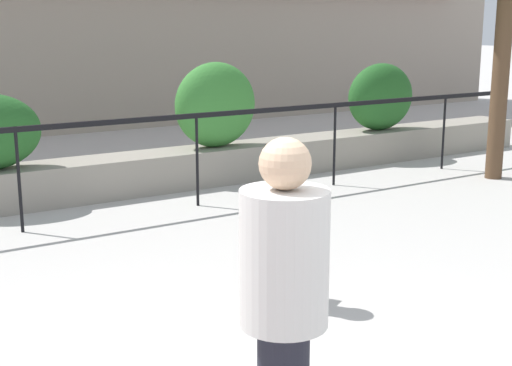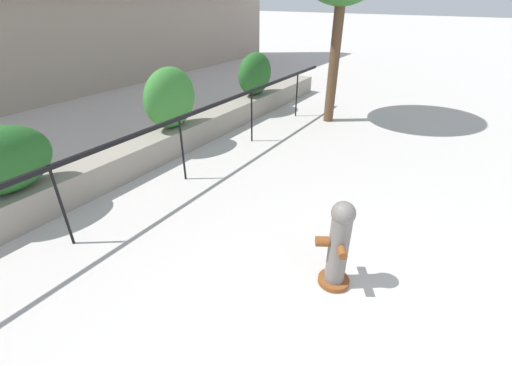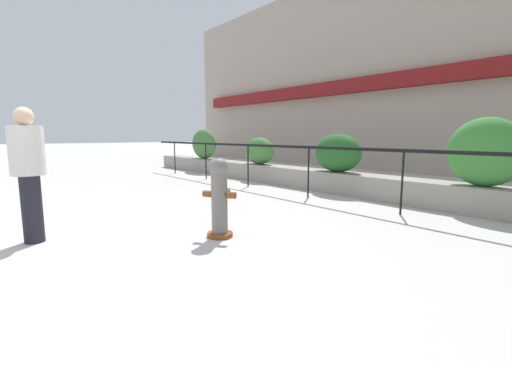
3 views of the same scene
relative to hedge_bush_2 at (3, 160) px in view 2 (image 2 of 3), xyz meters
name	(u,v)px [view 2 (image 2 of 3)]	position (x,y,z in m)	size (l,w,h in m)	color
planter_wall_low	(25,203)	(0.06, 0.00, -0.71)	(18.00, 0.70, 0.50)	gray
fence_railing_segment	(52,175)	(0.06, -1.10, 0.06)	(15.00, 0.05, 1.15)	black
hedge_bush_2	(3,160)	(0.00, 0.00, 0.00)	(1.27, 0.70, 0.91)	#235B23
hedge_bush_3	(170,98)	(3.09, 0.00, 0.14)	(1.24, 0.64, 1.19)	#387F33
hedge_bush_4	(255,74)	(6.17, 0.00, 0.09)	(1.27, 0.63, 1.08)	#235B23
fire_hydrant	(338,244)	(1.26, -4.26, -0.40)	(0.48, 0.48, 1.08)	brown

